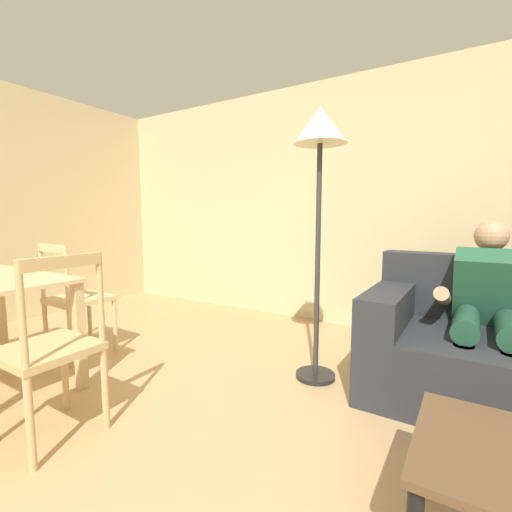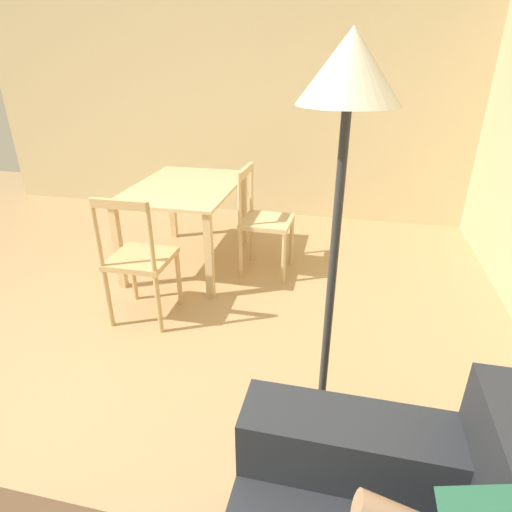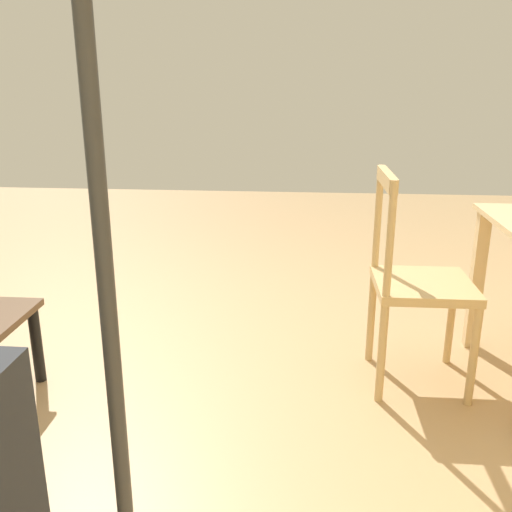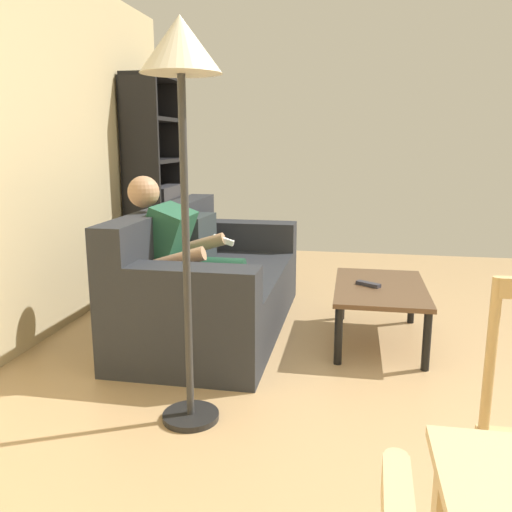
% 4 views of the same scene
% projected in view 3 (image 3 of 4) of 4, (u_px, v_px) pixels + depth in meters
% --- Properties ---
extents(ground_plane, '(8.63, 8.63, 0.00)m').
position_uv_depth(ground_plane, '(239.00, 360.00, 2.83)').
color(ground_plane, tan).
extents(dining_chair_facing_couch, '(0.42, 0.42, 0.97)m').
position_uv_depth(dining_chair_facing_couch, '(416.00, 284.00, 2.50)').
color(dining_chair_facing_couch, tan).
rests_on(dining_chair_facing_couch, ground_plane).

